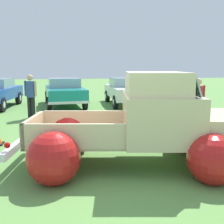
{
  "coord_description": "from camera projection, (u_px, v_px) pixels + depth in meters",
  "views": [
    {
      "loc": [
        -1.28,
        -5.36,
        2.03
      ],
      "look_at": [
        0.0,
        1.88,
        0.8
      ],
      "focal_mm": 43.91,
      "sensor_mm": 36.0,
      "label": 1
    }
  ],
  "objects": [
    {
      "name": "ground_plane",
      "position": [
        127.0,
        164.0,
        5.76
      ],
      "size": [
        80.0,
        80.0,
        0.0
      ],
      "primitive_type": "plane",
      "color": "#609347"
    },
    {
      "name": "vintage_pickup_truck",
      "position": [
        147.0,
        129.0,
        5.64
      ],
      "size": [
        4.87,
        3.36,
        1.96
      ],
      "rotation": [
        0.0,
        0.0,
        -0.17
      ],
      "color": "black",
      "rests_on": "ground"
    },
    {
      "name": "show_car_1",
      "position": [
        64.0,
        91.0,
        14.09
      ],
      "size": [
        2.22,
        4.55,
        1.43
      ],
      "rotation": [
        0.0,
        0.0,
        -1.48
      ],
      "color": "black",
      "rests_on": "ground"
    },
    {
      "name": "show_car_2",
      "position": [
        126.0,
        90.0,
        14.57
      ],
      "size": [
        1.87,
        4.32,
        1.43
      ],
      "rotation": [
        0.0,
        0.0,
        -1.58
      ],
      "color": "black",
      "rests_on": "ground"
    },
    {
      "name": "spectator_0",
      "position": [
        197.0,
        100.0,
        8.9
      ],
      "size": [
        0.54,
        0.38,
        1.66
      ],
      "rotation": [
        0.0,
        0.0,
        1.7
      ],
      "color": "navy",
      "rests_on": "ground"
    },
    {
      "name": "spectator_1",
      "position": [
        31.0,
        93.0,
        10.71
      ],
      "size": [
        0.52,
        0.45,
        1.72
      ],
      "rotation": [
        0.0,
        0.0,
        1.13
      ],
      "color": "black",
      "rests_on": "ground"
    }
  ]
}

